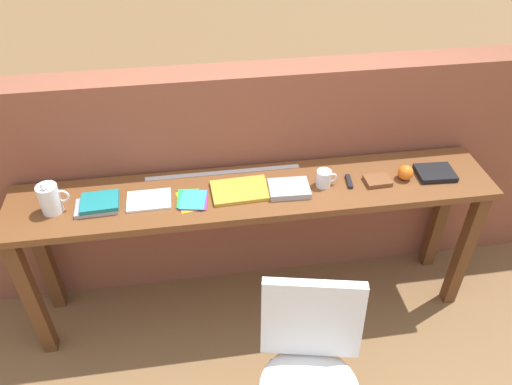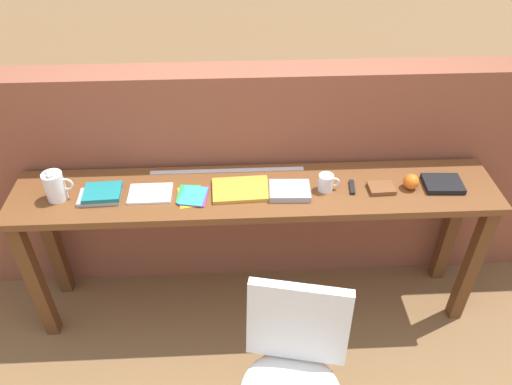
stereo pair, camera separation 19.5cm
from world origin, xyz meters
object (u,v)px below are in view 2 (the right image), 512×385
object	(u,v)px
pitcher_white	(55,186)
book_stack_leftmost	(101,194)
chair_white_moulded	(293,369)
book_repair_rightmost	(443,184)
leather_journal_brown	(381,188)
book_open_centre	(241,189)
mug	(326,183)
pamphlet_pile_colourful	(192,196)
multitool_folded	(352,187)
sports_ball_small	(411,182)
magazine_cycling	(150,194)

from	to	relation	value
pitcher_white	book_stack_leftmost	distance (m)	0.22
chair_white_moulded	book_repair_rightmost	distance (m)	1.21
pitcher_white	leather_journal_brown	distance (m)	1.63
leather_journal_brown	book_repair_rightmost	bearing A→B (deg)	1.05
book_open_centre	mug	bearing A→B (deg)	-3.63
pamphlet_pile_colourful	leather_journal_brown	size ratio (longest dim) A/B	1.42
pitcher_white	book_stack_leftmost	xyz separation A→B (m)	(0.21, -0.01, -0.06)
book_open_centre	book_repair_rightmost	distance (m)	1.04
pamphlet_pile_colourful	multitool_folded	size ratio (longest dim) A/B	1.68
pamphlet_pile_colourful	book_repair_rightmost	size ratio (longest dim) A/B	0.95
leather_journal_brown	sports_ball_small	world-z (taller)	sports_ball_small
magazine_cycling	pamphlet_pile_colourful	distance (m)	0.21
multitool_folded	chair_white_moulded	bearing A→B (deg)	-115.07
magazine_cycling	chair_white_moulded	bearing A→B (deg)	-50.73
pamphlet_pile_colourful	book_repair_rightmost	xyz separation A→B (m)	(1.29, 0.02, 0.01)
book_stack_leftmost	book_repair_rightmost	bearing A→B (deg)	0.34
pamphlet_pile_colourful	chair_white_moulded	bearing A→B (deg)	-59.80
magazine_cycling	multitool_folded	distance (m)	1.03
pamphlet_pile_colourful	magazine_cycling	bearing A→B (deg)	172.64
multitool_folded	leather_journal_brown	world-z (taller)	leather_journal_brown
pitcher_white	book_repair_rightmost	distance (m)	1.96
magazine_cycling	book_stack_leftmost	bearing A→B (deg)	-177.23
pitcher_white	book_open_centre	size ratio (longest dim) A/B	0.64
pitcher_white	multitool_folded	bearing A→B (deg)	0.31
chair_white_moulded	mug	world-z (taller)	mug
chair_white_moulded	pamphlet_pile_colourful	xyz separation A→B (m)	(-0.45, 0.77, 0.36)
pamphlet_pile_colourful	mug	size ratio (longest dim) A/B	1.68
pitcher_white	book_repair_rightmost	xyz separation A→B (m)	(1.96, 0.00, -0.06)
book_stack_leftmost	chair_white_moulded	bearing A→B (deg)	-41.03
leather_journal_brown	pitcher_white	bearing A→B (deg)	177.47
chair_white_moulded	magazine_cycling	xyz separation A→B (m)	(-0.66, 0.80, 0.36)
pamphlet_pile_colourful	mug	xyz separation A→B (m)	(0.68, 0.02, 0.04)
book_open_centre	mug	world-z (taller)	mug
multitool_folded	sports_ball_small	world-z (taller)	sports_ball_small
chair_white_moulded	multitool_folded	bearing A→B (deg)	64.93
leather_journal_brown	pamphlet_pile_colourful	bearing A→B (deg)	178.33
mug	book_stack_leftmost	bearing A→B (deg)	-179.46
book_open_centre	sports_ball_small	world-z (taller)	sports_ball_small
sports_ball_small	pamphlet_pile_colourful	bearing A→B (deg)	-179.10
book_stack_leftmost	sports_ball_small	xyz separation A→B (m)	(1.57, 0.00, 0.02)
multitool_folded	book_repair_rightmost	distance (m)	0.47
chair_white_moulded	book_open_centre	distance (m)	0.90
mug	sports_ball_small	world-z (taller)	mug
magazine_cycling	book_repair_rightmost	distance (m)	1.50
pamphlet_pile_colourful	sports_ball_small	bearing A→B (deg)	0.90
magazine_cycling	leather_journal_brown	world-z (taller)	leather_journal_brown
chair_white_moulded	magazine_cycling	world-z (taller)	magazine_cycling
pamphlet_pile_colourful	leather_journal_brown	world-z (taller)	leather_journal_brown
sports_ball_small	book_stack_leftmost	bearing A→B (deg)	-179.88
sports_ball_small	book_repair_rightmost	world-z (taller)	sports_ball_small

